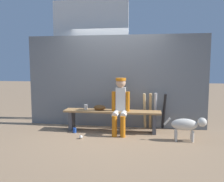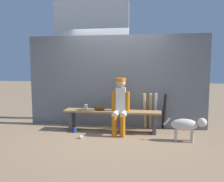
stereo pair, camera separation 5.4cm
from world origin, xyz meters
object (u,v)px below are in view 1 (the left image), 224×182
baseball (81,137)px  cup_on_ground (75,130)px  dugout_bench (112,115)px  bat_wood_natural (145,111)px  bat_aluminum_silver (155,111)px  bat_wood_tan (150,111)px  bat_aluminum_black (164,111)px  player_seated (120,103)px  scoreboard (92,30)px  dog (187,125)px  cup_on_bench (86,107)px  baseball_glove (100,108)px

baseball → cup_on_ground: bearing=123.4°
dugout_bench → bat_wood_natural: bat_wood_natural is taller
bat_aluminum_silver → cup_on_ground: (-1.81, -0.55, -0.39)m
bat_wood_tan → bat_aluminum_black: size_ratio=0.99×
bat_aluminum_black → player_seated: bearing=-154.4°
bat_aluminum_black → scoreboard: bearing=159.1°
bat_aluminum_black → dog: bat_aluminum_black is taller
bat_wood_tan → bat_aluminum_black: (0.32, 0.01, -0.00)m
player_seated → scoreboard: bearing=127.0°
player_seated → dog: bearing=-13.4°
cup_on_bench → player_seated: bearing=-11.7°
bat_aluminum_silver → baseball: 1.86m
bat_aluminum_silver → cup_on_ground: bearing=-163.2°
bat_wood_tan → dog: 1.08m
bat_aluminum_silver → cup_on_ground: 1.93m
bat_wood_natural → cup_on_ground: 1.70m
bat_aluminum_silver → cup_on_bench: bat_aluminum_silver is taller
dugout_bench → bat_aluminum_silver: bearing=18.0°
baseball_glove → bat_aluminum_black: bearing=13.8°
bat_aluminum_black → cup_on_ground: 2.14m
baseball_glove → scoreboard: scoreboard is taller
bat_wood_natural → dog: size_ratio=1.04×
baseball_glove → baseball: bearing=-113.3°
dugout_bench → player_seated: player_seated is taller
bat_wood_natural → dugout_bench: bearing=-156.7°
player_seated → bat_aluminum_silver: size_ratio=1.42×
bat_wood_natural → scoreboard: 2.61m
bat_aluminum_black → cup_on_bench: (-1.83, -0.30, 0.11)m
bat_wood_tan → scoreboard: bearing=154.9°
bat_wood_natural → bat_aluminum_black: bat_wood_natural is taller
bat_wood_natural → bat_aluminum_silver: (0.25, 0.00, 0.00)m
player_seated → cup_on_ground: player_seated is taller
bat_aluminum_black → bat_wood_natural: bearing=-174.5°
bat_aluminum_black → baseball: bat_aluminum_black is taller
bat_wood_natural → baseball: (-1.30, -0.95, -0.40)m
player_seated → bat_wood_tan: bearing=34.3°
bat_wood_natural → cup_on_ground: (-1.57, -0.54, -0.38)m
dugout_bench → player_seated: bearing=-29.3°
bat_aluminum_black → baseball: (-1.75, -0.99, -0.40)m
dugout_bench → cup_on_ground: dugout_bench is taller
cup_on_ground → cup_on_bench: 0.60m
player_seated → bat_aluminum_black: 1.13m
baseball → scoreboard: (-0.15, 1.72, 2.43)m
bat_wood_natural → cup_on_ground: bat_wood_natural is taller
cup_on_bench → scoreboard: bearing=94.0°
cup_on_bench → dog: bearing=-12.8°
dugout_bench → baseball: size_ratio=30.00×
baseball → scoreboard: bearing=94.8°
baseball → cup_on_ground: 0.48m
baseball_glove → player_seated: bearing=-12.9°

